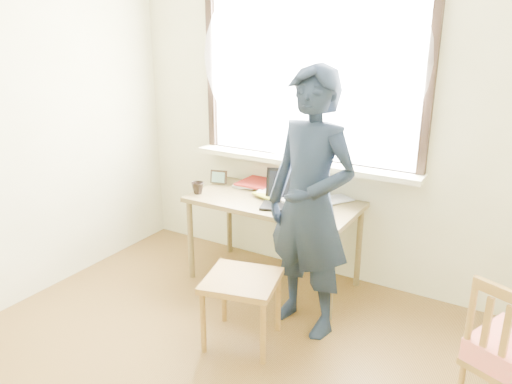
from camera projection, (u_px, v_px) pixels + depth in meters
The scene contains 12 objects.
room_shell at pixel (173, 99), 2.16m from camera, with size 3.52×4.02×2.61m.
desk at pixel (274, 209), 3.78m from camera, with size 1.28×0.64×0.69m.
laptop at pixel (288, 197), 3.65m from camera, with size 0.43×0.38×0.24m.
mug_white at pixel (275, 185), 3.94m from camera, with size 0.12×0.12×0.09m, color white.
mug_dark at pixel (198, 188), 3.88m from camera, with size 0.10×0.10×0.09m, color black.
mouse at pixel (326, 213), 3.44m from camera, with size 0.09×0.06×0.04m, color black.
desk_clutter at pixel (264, 187), 3.98m from camera, with size 0.87×0.47×0.04m.
book_a at pixel (240, 182), 4.13m from camera, with size 0.19×0.26×0.02m, color white.
book_b at pixel (329, 196), 3.80m from camera, with size 0.17×0.23×0.02m, color white.
picture_frame at pixel (219, 178), 4.10m from camera, with size 0.14×0.05×0.11m.
work_chair at pixel (242, 288), 3.11m from camera, with size 0.53×0.52×0.45m.
person at pixel (310, 205), 3.14m from camera, with size 0.63×0.41×1.73m, color black.
Camera 1 is at (1.40, -1.48, 1.95)m, focal length 35.00 mm.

